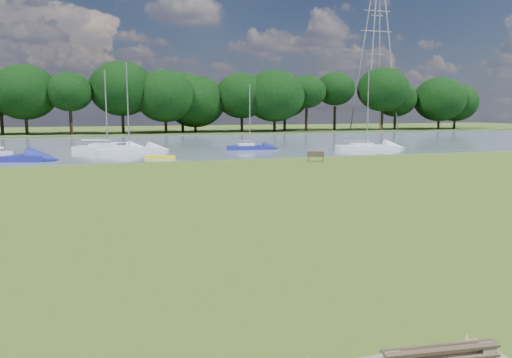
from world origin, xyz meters
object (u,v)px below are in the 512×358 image
object	(u,v)px
kayak	(160,157)
riverbank_bench	(316,156)
sailboat_1	(107,147)
pylon	(377,30)
sailboat_2	(366,146)
sailboat_0	(129,148)
sailboat_4	(249,146)

from	to	relation	value
kayak	riverbank_bench	bearing A→B (deg)	-6.19
kayak	sailboat_1	world-z (taller)	sailboat_1
pylon	sailboat_2	distance (m)	52.80
kayak	sailboat_0	distance (m)	7.03
pylon	sailboat_0	size ratio (longest dim) A/B	3.59
riverbank_bench	sailboat_1	world-z (taller)	sailboat_1
riverbank_bench	kayak	xyz separation A→B (m)	(-12.27, 6.04, -0.25)
pylon	sailboat_2	size ratio (longest dim) A/B	3.78
sailboat_4	sailboat_1	bearing A→B (deg)	175.85
riverbank_bench	sailboat_4	size ratio (longest dim) A/B	0.21
riverbank_bench	sailboat_4	bearing A→B (deg)	123.41
sailboat_1	sailboat_0	bearing A→B (deg)	-27.26
riverbank_bench	sailboat_2	world-z (taller)	sailboat_2
sailboat_2	kayak	bearing A→B (deg)	-162.47
sailboat_0	sailboat_2	xyz separation A→B (m)	(24.80, -3.18, -0.04)
riverbank_bench	kayak	world-z (taller)	riverbank_bench
sailboat_1	riverbank_bench	bearing A→B (deg)	-19.62
riverbank_bench	sailboat_4	distance (m)	13.00
pylon	sailboat_0	bearing A→B (deg)	-142.52
kayak	sailboat_2	bearing A→B (deg)	28.75
riverbank_bench	pylon	world-z (taller)	pylon
pylon	sailboat_1	world-z (taller)	pylon
kayak	sailboat_2	distance (m)	22.72
pylon	sailboat_4	bearing A→B (deg)	-134.51
pylon	sailboat_0	distance (m)	66.47
kayak	sailboat_2	size ratio (longest dim) A/B	0.31
sailboat_4	sailboat_2	bearing A→B (deg)	-11.04
sailboat_2	pylon	bearing A→B (deg)	67.32
sailboat_0	sailboat_4	distance (m)	12.61
pylon	sailboat_1	bearing A→B (deg)	-145.33
pylon	sailboat_2	world-z (taller)	pylon
sailboat_2	sailboat_4	size ratio (longest dim) A/B	1.21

